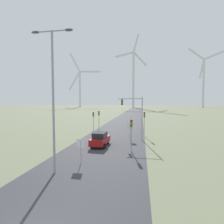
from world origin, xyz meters
TOP-DOWN VIEW (x-y plane):
  - road_surface at (0.00, 48.00)m, footprint 10.00×240.00m
  - streetlamp at (-2.55, 6.92)m, footprint 3.51×0.32m
  - stop_sign_near at (-1.15, 9.34)m, footprint 0.81×0.07m
  - stop_sign_far at (2.76, 20.55)m, footprint 0.81×0.07m
  - traffic_light_post_near_left at (-5.08, 27.76)m, footprint 0.28×0.34m
  - traffic_light_post_near_right at (3.31, 14.21)m, footprint 0.28×0.33m
  - traffic_light_post_mid_left at (-4.39, 29.51)m, footprint 0.28×0.34m
  - traffic_light_post_mid_right at (4.95, 23.64)m, footprint 0.28×0.34m
  - traffic_light_mast_overhead at (3.39, 20.56)m, footprint 3.67×0.35m
  - car_approaching at (-0.94, 16.21)m, footprint 2.04×4.20m
  - wind_turbine_far_left at (-63.30, 181.00)m, footprint 37.02×2.60m
  - wind_turbine_left at (-3.63, 170.75)m, footprint 31.20×7.39m
  - wind_turbine_center at (65.90, 183.51)m, footprint 31.79×11.39m

SIDE VIEW (x-z plane):
  - road_surface at x=0.00m, z-range 0.00..0.01m
  - car_approaching at x=-0.94m, z-range 0.00..1.83m
  - stop_sign_near at x=-1.15m, z-range 0.47..2.85m
  - stop_sign_far at x=2.76m, z-range 0.49..2.95m
  - traffic_light_post_near_left at x=-5.08m, z-range 0.88..4.66m
  - traffic_light_post_near_right at x=3.31m, z-range 0.89..4.70m
  - traffic_light_post_mid_left at x=-4.39m, z-range 0.91..4.83m
  - traffic_light_post_mid_right at x=4.95m, z-range 0.96..5.11m
  - traffic_light_mast_overhead at x=3.39m, z-range 1.28..7.88m
  - streetlamp at x=-2.55m, z-range 1.34..12.84m
  - wind_turbine_far_left at x=-63.30m, z-range -4.86..55.87m
  - wind_turbine_center at x=65.90m, z-range -1.16..60.22m
  - wind_turbine_left at x=-3.63m, z-range -3.61..69.45m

